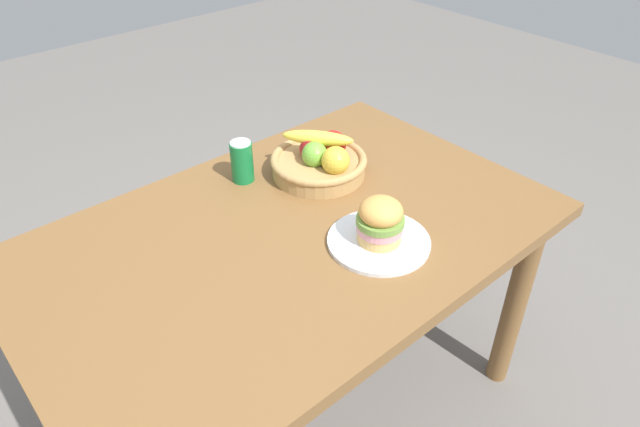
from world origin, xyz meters
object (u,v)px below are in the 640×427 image
at_px(plate, 379,241).
at_px(fruit_basket, 320,160).
at_px(soda_can, 242,161).
at_px(sandwich, 380,220).

xyz_separation_m(plate, fruit_basket, (0.11, 0.35, 0.04)).
height_order(soda_can, fruit_basket, fruit_basket).
relative_size(plate, fruit_basket, 0.91).
distance_m(plate, fruit_basket, 0.37).
bearing_deg(soda_can, sandwich, -79.98).
bearing_deg(fruit_basket, sandwich, -107.25).
bearing_deg(sandwich, fruit_basket, 72.75).
xyz_separation_m(soda_can, fruit_basket, (0.19, -0.13, -0.01)).
bearing_deg(plate, fruit_basket, 72.75).
xyz_separation_m(sandwich, fruit_basket, (0.11, 0.35, -0.02)).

